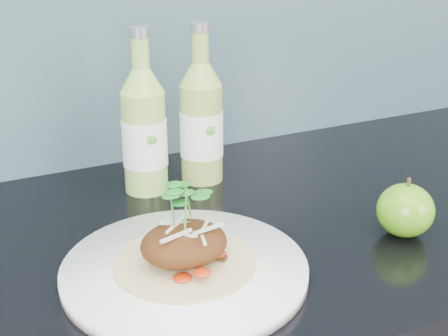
{
  "coord_description": "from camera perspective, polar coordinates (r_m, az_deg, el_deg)",
  "views": [
    {
      "loc": [
        -0.32,
        1.01,
        1.29
      ],
      "look_at": [
        -0.01,
        1.66,
        1.0
      ],
      "focal_mm": 50.0,
      "sensor_mm": 36.0,
      "label": 1
    }
  ],
  "objects": [
    {
      "name": "cider_bottle_left",
      "position": [
        0.93,
        -7.31,
        3.34
      ],
      "size": [
        0.07,
        0.07,
        0.25
      ],
      "rotation": [
        0.0,
        0.0,
        -0.11
      ],
      "color": "#92C351",
      "rests_on": "kitchen_counter"
    },
    {
      "name": "pork_taco",
      "position": [
        0.72,
        -3.68,
        -6.75
      ],
      "size": [
        0.17,
        0.17,
        0.1
      ],
      "color": "tan",
      "rests_on": "dinner_plate"
    },
    {
      "name": "cider_bottle_right",
      "position": [
        0.96,
        -2.08,
        4.15
      ],
      "size": [
        0.09,
        0.09,
        0.25
      ],
      "rotation": [
        0.0,
        0.0,
        0.4
      ],
      "color": "#8FB049",
      "rests_on": "kitchen_counter"
    },
    {
      "name": "green_apple",
      "position": [
        0.84,
        16.25,
        -3.73
      ],
      "size": [
        0.09,
        0.09,
        0.08
      ],
      "rotation": [
        0.0,
        0.0,
        -0.22
      ],
      "color": "#33810E",
      "rests_on": "kitchen_counter"
    },
    {
      "name": "dinner_plate",
      "position": [
        0.74,
        -3.61,
        -9.29
      ],
      "size": [
        0.31,
        0.31,
        0.02
      ],
      "color": "white",
      "rests_on": "kitchen_counter"
    }
  ]
}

